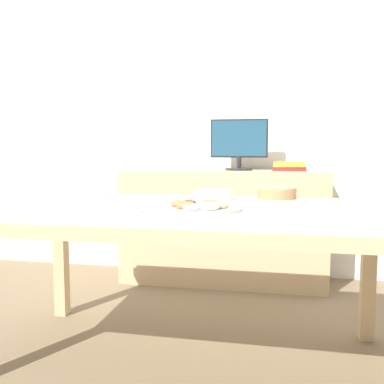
% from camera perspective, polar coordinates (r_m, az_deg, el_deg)
% --- Properties ---
extents(ground_plane, '(12.00, 12.00, 0.00)m').
position_cam_1_polar(ground_plane, '(2.23, -0.27, -21.23)').
color(ground_plane, '#7A664C').
extents(wall_back, '(8.00, 0.10, 2.60)m').
position_cam_1_polar(wall_back, '(3.53, 4.88, 10.35)').
color(wall_back, white).
rests_on(wall_back, ground).
extents(dining_table, '(1.88, 0.90, 0.75)m').
position_cam_1_polar(dining_table, '(2.02, -0.28, -4.10)').
color(dining_table, silver).
rests_on(dining_table, ground).
extents(sideboard, '(1.53, 0.44, 0.86)m').
position_cam_1_polar(sideboard, '(3.27, 4.16, -4.59)').
color(sideboard, '#D1B284').
rests_on(sideboard, ground).
extents(computer_monitor, '(0.42, 0.20, 0.38)m').
position_cam_1_polar(computer_monitor, '(3.21, 6.29, 6.28)').
color(computer_monitor, '#262628').
rests_on(computer_monitor, sideboard).
extents(book_stack, '(0.24, 0.19, 0.06)m').
position_cam_1_polar(book_stack, '(3.20, 12.86, 3.35)').
color(book_stack, maroon).
rests_on(book_stack, sideboard).
extents(cake_chocolate_round, '(0.30, 0.30, 0.07)m').
position_cam_1_polar(cake_chocolate_round, '(2.21, 11.24, -0.40)').
color(cake_chocolate_round, silver).
rests_on(cake_chocolate_round, dining_table).
extents(pastry_platter, '(0.35, 0.35, 0.04)m').
position_cam_1_polar(pastry_platter, '(1.82, 0.97, -1.99)').
color(pastry_platter, silver).
rests_on(pastry_platter, dining_table).
extents(plate_stack, '(0.21, 0.21, 0.05)m').
position_cam_1_polar(plate_stack, '(2.21, 2.84, -0.39)').
color(plate_stack, silver).
rests_on(plate_stack, dining_table).
extents(tealight_near_cakes, '(0.04, 0.04, 0.04)m').
position_cam_1_polar(tealight_near_cakes, '(2.03, 18.88, -1.62)').
color(tealight_near_cakes, silver).
rests_on(tealight_near_cakes, dining_table).
extents(tealight_near_front, '(0.04, 0.04, 0.04)m').
position_cam_1_polar(tealight_near_front, '(2.34, -11.63, -0.54)').
color(tealight_near_front, silver).
rests_on(tealight_near_front, dining_table).
extents(tealight_left_edge, '(0.04, 0.04, 0.04)m').
position_cam_1_polar(tealight_left_edge, '(1.73, -7.18, -2.59)').
color(tealight_left_edge, silver).
rests_on(tealight_left_edge, dining_table).
extents(tealight_centre, '(0.04, 0.04, 0.04)m').
position_cam_1_polar(tealight_centre, '(2.39, -2.17, -0.30)').
color(tealight_centre, silver).
rests_on(tealight_centre, dining_table).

